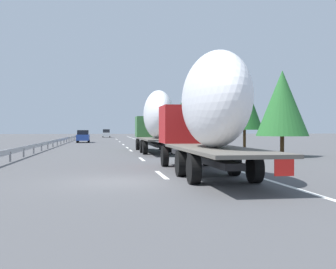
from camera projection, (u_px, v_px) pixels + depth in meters
name	position (u px, v px, depth m)	size (l,w,h in m)	color
ground_plane	(109.00, 144.00, 54.57)	(260.00, 260.00, 0.00)	#4C4C4F
lane_stripe_0	(162.00, 175.00, 17.28)	(3.20, 0.20, 0.01)	white
lane_stripe_1	(142.00, 159.00, 26.42)	(3.20, 0.20, 0.01)	white
lane_stripe_2	(131.00, 150.00, 37.43)	(3.20, 0.20, 0.01)	white
lane_stripe_3	(127.00, 148.00, 43.28)	(3.20, 0.20, 0.01)	white
lane_stripe_4	(123.00, 145.00, 52.02)	(3.20, 0.20, 0.01)	white
lane_stripe_5	(120.00, 142.00, 64.46)	(3.20, 0.20, 0.01)	white
lane_stripe_6	(117.00, 139.00, 78.69)	(3.20, 0.20, 0.01)	white
lane_stripe_7	(116.00, 139.00, 85.00)	(3.20, 0.20, 0.01)	white
lane_stripe_8	(116.00, 139.00, 84.10)	(3.20, 0.20, 0.01)	white
edge_line_right	(147.00, 143.00, 60.34)	(110.00, 0.20, 0.01)	white
truck_lead	(156.00, 119.00, 33.66)	(13.23, 2.55, 4.94)	#387038
truck_trailing	(207.00, 110.00, 16.94)	(12.77, 2.55, 4.86)	#B21919
car_blue_sedan	(83.00, 136.00, 60.19)	(4.54, 1.78, 1.80)	#28479E
car_white_van	(106.00, 133.00, 100.29)	(4.15, 1.85, 1.95)	white
road_sign	(157.00, 128.00, 57.53)	(0.10, 0.90, 3.10)	gray
tree_0	(282.00, 103.00, 29.09)	(3.64, 3.64, 6.04)	#472D19
tree_1	(245.00, 105.00, 35.37)	(3.08, 3.08, 6.16)	#472D19
tree_2	(207.00, 107.00, 41.69)	(3.84, 3.84, 6.90)	#472D19
tree_3	(181.00, 118.00, 62.54)	(2.49, 2.49, 6.05)	#472D19
guardrail_median	(64.00, 139.00, 56.62)	(94.00, 0.10, 0.76)	#9EA0A5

